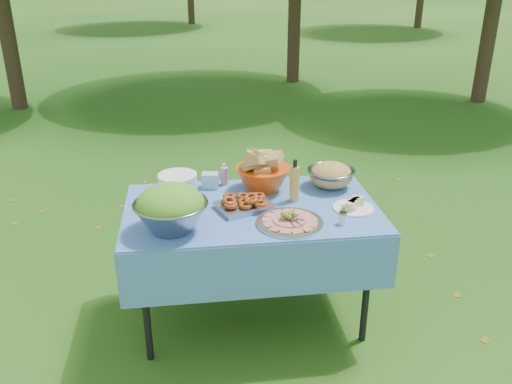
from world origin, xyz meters
TOP-DOWN VIEW (x-y plane):
  - ground at (0.00, 0.00)m, footprint 80.00×80.00m
  - picnic_table at (0.00, 0.00)m, footprint 1.46×0.86m
  - salad_bowl at (-0.45, -0.23)m, footprint 0.41×0.41m
  - pasta_bowl_white at (-0.44, 0.07)m, footprint 0.29×0.29m
  - plate_stack at (-0.42, 0.30)m, footprint 0.27×0.27m
  - wipes_box at (-0.22, 0.33)m, footprint 0.11×0.09m
  - sanitizer_bottle at (-0.13, 0.36)m, footprint 0.06×0.06m
  - bread_bowl at (0.10, 0.25)m, footprint 0.35×0.35m
  - pasta_bowl_steel at (0.53, 0.24)m, footprint 0.34×0.34m
  - fried_tray at (-0.05, -0.01)m, footprint 0.35×0.30m
  - charcuterie_platter at (0.18, -0.24)m, footprint 0.49×0.49m
  - oil_bottle at (0.26, 0.06)m, footprint 0.06×0.06m
  - cheese_plate at (0.58, -0.10)m, footprint 0.30×0.30m
  - shaker at (0.46, -0.27)m, footprint 0.05×0.05m

SIDE VIEW (x-z plane):
  - ground at x=0.00m, z-range 0.00..0.00m
  - picnic_table at x=0.00m, z-range 0.00..0.76m
  - cheese_plate at x=0.58m, z-range 0.76..0.83m
  - shaker at x=0.46m, z-range 0.76..0.83m
  - fried_tray at x=-0.05m, z-range 0.76..0.83m
  - charcuterie_platter at x=0.18m, z-range 0.76..0.85m
  - wipes_box at x=-0.22m, z-range 0.76..0.85m
  - plate_stack at x=-0.42m, z-range 0.76..0.87m
  - pasta_bowl_white at x=-0.44m, z-range 0.76..0.90m
  - sanitizer_bottle at x=-0.13m, z-range 0.76..0.90m
  - pasta_bowl_steel at x=0.53m, z-range 0.76..0.92m
  - bread_bowl at x=0.10m, z-range 0.76..0.99m
  - oil_bottle at x=0.26m, z-range 0.76..1.02m
  - salad_bowl at x=-0.45m, z-range 0.76..1.02m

